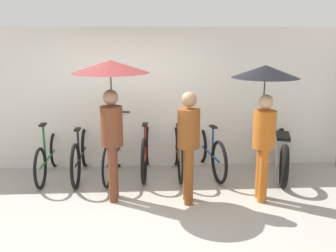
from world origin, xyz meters
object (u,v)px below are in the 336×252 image
at_px(parked_bicycle_2, 114,155).
at_px(pedestrian_center, 189,139).
at_px(pedestrian_leading, 111,88).
at_px(parked_bicycle_0, 48,156).
at_px(pedestrian_trailing, 265,96).
at_px(parked_bicycle_5, 209,152).
at_px(parked_bicycle_1, 81,155).
at_px(parked_bicycle_3, 146,151).
at_px(parked_bicycle_4, 178,152).
at_px(motorcycle, 282,151).

xyz_separation_m(parked_bicycle_2, pedestrian_center, (1.17, -1.14, 0.58)).
bearing_deg(parked_bicycle_2, pedestrian_center, -127.37).
relative_size(parked_bicycle_2, pedestrian_leading, 0.82).
distance_m(parked_bicycle_0, pedestrian_trailing, 3.76).
height_order(parked_bicycle_2, parked_bicycle_5, parked_bicycle_2).
relative_size(parked_bicycle_1, parked_bicycle_3, 1.04).
distance_m(parked_bicycle_0, parked_bicycle_4, 2.26).
bearing_deg(motorcycle, pedestrian_leading, 123.15).
bearing_deg(parked_bicycle_4, pedestrian_center, -178.26).
bearing_deg(parked_bicycle_1, parked_bicycle_5, -88.19).
distance_m(parked_bicycle_0, parked_bicycle_2, 1.13).
height_order(parked_bicycle_3, pedestrian_leading, pedestrian_leading).
bearing_deg(parked_bicycle_0, parked_bicycle_3, -88.62).
bearing_deg(parked_bicycle_2, motorcycle, -84.06).
relative_size(parked_bicycle_3, parked_bicycle_4, 1.01).
xyz_separation_m(parked_bicycle_3, parked_bicycle_5, (1.13, 0.01, -0.02)).
bearing_deg(parked_bicycle_0, parked_bicycle_2, -92.68).
xyz_separation_m(parked_bicycle_5, pedestrian_trailing, (0.59, -1.14, 1.17)).
height_order(parked_bicycle_3, pedestrian_trailing, pedestrian_trailing).
xyz_separation_m(parked_bicycle_2, motorcycle, (2.97, -0.04, 0.03)).
height_order(parked_bicycle_5, pedestrian_leading, pedestrian_leading).
height_order(pedestrian_leading, motorcycle, pedestrian_leading).
bearing_deg(motorcycle, pedestrian_trailing, 161.94).
bearing_deg(pedestrian_leading, parked_bicycle_1, 124.53).
bearing_deg(parked_bicycle_0, pedestrian_leading, -128.17).
distance_m(parked_bicycle_4, motorcycle, 1.84).
distance_m(parked_bicycle_2, motorcycle, 2.97).
distance_m(parked_bicycle_3, pedestrian_center, 1.49).
distance_m(parked_bicycle_1, parked_bicycle_3, 1.13).
height_order(parked_bicycle_0, pedestrian_leading, pedestrian_leading).
bearing_deg(parked_bicycle_1, parked_bicycle_3, -86.28).
relative_size(pedestrian_leading, pedestrian_trailing, 1.03).
bearing_deg(pedestrian_center, parked_bicycle_5, 67.06).
relative_size(parked_bicycle_3, motorcycle, 0.87).
distance_m(parked_bicycle_2, parked_bicycle_5, 1.69).
bearing_deg(pedestrian_leading, parked_bicycle_0, 141.48).
bearing_deg(parked_bicycle_4, pedestrian_leading, 131.97).
bearing_deg(parked_bicycle_3, parked_bicycle_5, -85.59).
relative_size(parked_bicycle_0, parked_bicycle_3, 1.00).
height_order(parked_bicycle_3, motorcycle, parked_bicycle_3).
distance_m(parked_bicycle_1, parked_bicycle_4, 1.69).
height_order(parked_bicycle_2, motorcycle, parked_bicycle_2).
distance_m(parked_bicycle_0, motorcycle, 4.10).
xyz_separation_m(parked_bicycle_3, pedestrian_center, (0.61, -1.24, 0.56)).
bearing_deg(pedestrian_center, motorcycle, 30.96).
bearing_deg(parked_bicycle_1, parked_bicycle_4, -88.53).
xyz_separation_m(parked_bicycle_5, pedestrian_leading, (-1.61, -1.00, 1.29)).
bearing_deg(pedestrian_trailing, parked_bicycle_1, 163.44).
height_order(parked_bicycle_0, pedestrian_trailing, pedestrian_trailing).
xyz_separation_m(parked_bicycle_5, motorcycle, (1.28, -0.15, 0.03)).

